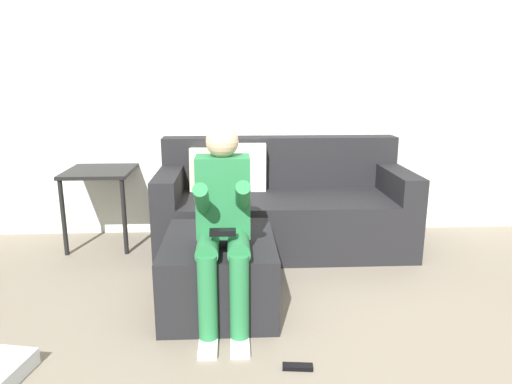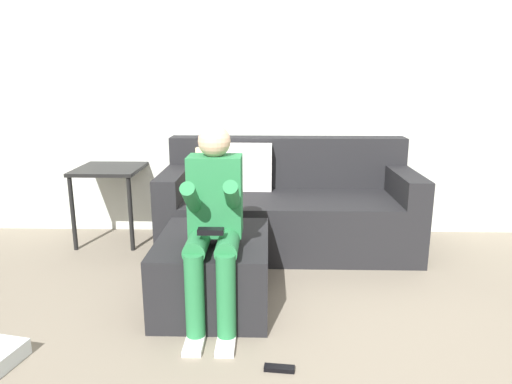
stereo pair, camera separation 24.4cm
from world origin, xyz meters
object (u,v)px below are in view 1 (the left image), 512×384
Objects in this scene: couch_sectional at (281,207)px; remote_near_ottoman at (298,367)px; side_table at (101,180)px; person_seated at (223,218)px; ottoman at (220,271)px.

couch_sectional is 1.77m from remote_near_ottoman.
person_seated is at bearing -52.72° from side_table.
ottoman is at bearing -49.08° from side_table.
ottoman is 0.72× the size of person_seated.
person_seated is (-0.46, -1.25, 0.30)m from couch_sectional.
remote_near_ottoman is at bearing -60.42° from ottoman.
couch_sectional is 2.47× the size of ottoman.
side_table is (-1.51, 0.13, 0.22)m from couch_sectional.
side_table is at bearing 130.92° from ottoman.
ottoman is at bearing 125.45° from remote_near_ottoman.
person_seated reaches higher than side_table.
person_seated is (0.03, -0.21, 0.41)m from ottoman.
couch_sectional is 1.79× the size of person_seated.
couch_sectional is 1.16m from ottoman.
remote_near_ottoman is at bearing -52.95° from side_table.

